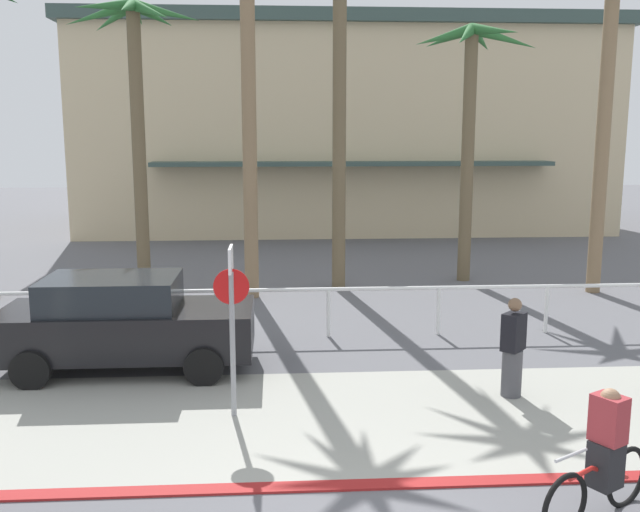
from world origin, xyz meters
name	(u,v)px	position (x,y,z in m)	size (l,w,h in m)	color
ground_plane	(323,318)	(0.00, 10.00, 0.00)	(80.00, 80.00, 0.00)	#5B5B60
sidewalk_strip	(350,418)	(0.00, 4.20, 0.01)	(44.00, 4.00, 0.02)	#9E9E93
curb_paint	(368,485)	(0.00, 2.20, 0.01)	(44.00, 0.24, 0.03)	maroon
building_backdrop	(342,127)	(1.93, 26.46, 4.42)	(22.54, 10.33, 8.80)	beige
rail_fence	(328,297)	(0.00, 8.50, 0.84)	(18.48, 0.08, 1.04)	white
stop_sign_bike_lane	(232,307)	(-1.71, 4.41, 1.68)	(0.52, 0.56, 2.56)	gray
palm_tree_2	(134,72)	(-4.74, 13.74, 5.74)	(3.51, 2.95, 7.59)	brown
palm_tree_4	(340,8)	(0.62, 13.18, 7.31)	(3.04, 3.37, 10.10)	brown
palm_tree_5	(471,94)	(4.33, 13.98, 5.22)	(3.43, 3.25, 7.09)	brown
palm_tree_6	(609,49)	(7.34, 12.23, 6.23)	(3.53, 3.22, 8.45)	#846B4C
car_black_1	(124,322)	(-3.75, 6.66, 0.87)	(4.40, 2.02, 1.69)	black
cyclist_red_0	(603,458)	(2.45, 1.36, 0.69)	(1.60, 0.98, 1.50)	black
pedestrian_0	(513,352)	(2.66, 4.93, 0.74)	(0.47, 0.47, 1.62)	#4C4C51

